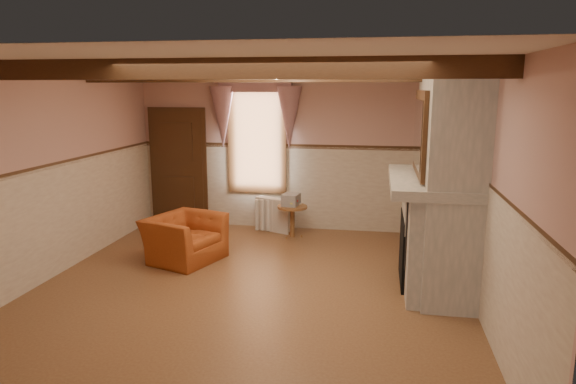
% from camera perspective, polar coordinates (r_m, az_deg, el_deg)
% --- Properties ---
extents(floor, '(5.50, 6.00, 0.01)m').
position_cam_1_polar(floor, '(6.71, -4.26, -10.63)').
color(floor, brown).
rests_on(floor, ground).
extents(ceiling, '(5.50, 6.00, 0.01)m').
position_cam_1_polar(ceiling, '(6.22, -4.65, 14.02)').
color(ceiling, silver).
rests_on(ceiling, wall_back).
extents(wall_back, '(5.50, 0.02, 2.80)m').
position_cam_1_polar(wall_back, '(9.22, 0.23, 4.50)').
color(wall_back, tan).
rests_on(wall_back, floor).
extents(wall_front, '(5.50, 0.02, 2.80)m').
position_cam_1_polar(wall_front, '(3.58, -16.66, -7.30)').
color(wall_front, tan).
rests_on(wall_front, floor).
extents(wall_left, '(0.02, 6.00, 2.80)m').
position_cam_1_polar(wall_left, '(7.49, -25.29, 1.77)').
color(wall_left, tan).
rests_on(wall_left, floor).
extents(wall_right, '(0.02, 6.00, 2.80)m').
position_cam_1_polar(wall_right, '(6.23, 20.86, 0.35)').
color(wall_right, tan).
rests_on(wall_right, floor).
extents(wainscot, '(5.50, 6.00, 1.50)m').
position_cam_1_polar(wainscot, '(6.46, -4.36, -4.46)').
color(wainscot, beige).
rests_on(wainscot, floor).
extents(chair_rail, '(5.50, 6.00, 0.08)m').
position_cam_1_polar(chair_rail, '(6.30, -4.46, 2.12)').
color(chair_rail, black).
rests_on(chair_rail, wainscot).
extents(firebox, '(0.20, 0.95, 0.90)m').
position_cam_1_polar(firebox, '(6.94, 13.27, -6.19)').
color(firebox, black).
rests_on(firebox, floor).
extents(armchair, '(1.20, 1.28, 0.67)m').
position_cam_1_polar(armchair, '(7.77, -11.42, -5.08)').
color(armchair, '#994219').
rests_on(armchair, floor).
extents(side_table, '(0.56, 0.56, 0.55)m').
position_cam_1_polar(side_table, '(8.81, 0.49, -3.29)').
color(side_table, brown).
rests_on(side_table, floor).
extents(book_stack, '(0.30, 0.35, 0.20)m').
position_cam_1_polar(book_stack, '(8.75, 0.32, -0.85)').
color(book_stack, '#B7AD8C').
rests_on(book_stack, side_table).
extents(radiator, '(0.71, 0.44, 0.60)m').
position_cam_1_polar(radiator, '(9.17, -1.57, -2.53)').
color(radiator, silver).
rests_on(radiator, floor).
extents(bowl, '(0.37, 0.37, 0.09)m').
position_cam_1_polar(bowl, '(6.78, 15.71, 2.09)').
color(bowl, brown).
rests_on(bowl, mantel).
extents(mantel_clock, '(0.14, 0.24, 0.20)m').
position_cam_1_polar(mantel_clock, '(7.51, 15.21, 3.43)').
color(mantel_clock, '#2F1F0D').
rests_on(mantel_clock, mantel).
extents(oil_lamp, '(0.11, 0.11, 0.28)m').
position_cam_1_polar(oil_lamp, '(7.26, 15.39, 3.47)').
color(oil_lamp, '#C58937').
rests_on(oil_lamp, mantel).
extents(candle_red, '(0.06, 0.06, 0.16)m').
position_cam_1_polar(candle_red, '(6.26, 16.17, 1.64)').
color(candle_red, '#A71427').
rests_on(candle_red, mantel).
extents(jar_yellow, '(0.06, 0.06, 0.12)m').
position_cam_1_polar(jar_yellow, '(6.19, 16.23, 1.33)').
color(jar_yellow, gold).
rests_on(jar_yellow, mantel).
extents(fireplace, '(0.85, 2.00, 2.80)m').
position_cam_1_polar(fireplace, '(6.76, 17.24, 1.42)').
color(fireplace, gray).
rests_on(fireplace, floor).
extents(mantel, '(1.05, 2.05, 0.12)m').
position_cam_1_polar(mantel, '(6.75, 15.71, 1.14)').
color(mantel, gray).
rests_on(mantel, fireplace).
extents(overmantel_mirror, '(0.06, 1.44, 1.04)m').
position_cam_1_polar(overmantel_mirror, '(6.65, 14.40, 6.37)').
color(overmantel_mirror, silver).
rests_on(overmantel_mirror, fireplace).
extents(door, '(1.10, 0.10, 2.10)m').
position_cam_1_polar(door, '(9.79, -12.05, 2.59)').
color(door, black).
rests_on(door, floor).
extents(window, '(1.06, 0.08, 2.02)m').
position_cam_1_polar(window, '(9.28, -3.47, 6.08)').
color(window, white).
rests_on(window, wall_back).
extents(window_drapes, '(1.30, 0.14, 1.40)m').
position_cam_1_polar(window_drapes, '(9.16, -3.65, 9.77)').
color(window_drapes, gray).
rests_on(window_drapes, wall_back).
extents(ceiling_beam_front, '(5.50, 0.18, 0.20)m').
position_cam_1_polar(ceiling_beam_front, '(5.06, -8.18, 13.39)').
color(ceiling_beam_front, black).
rests_on(ceiling_beam_front, ceiling).
extents(ceiling_beam_back, '(5.50, 0.18, 0.20)m').
position_cam_1_polar(ceiling_beam_back, '(7.38, -2.22, 12.87)').
color(ceiling_beam_back, black).
rests_on(ceiling_beam_back, ceiling).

